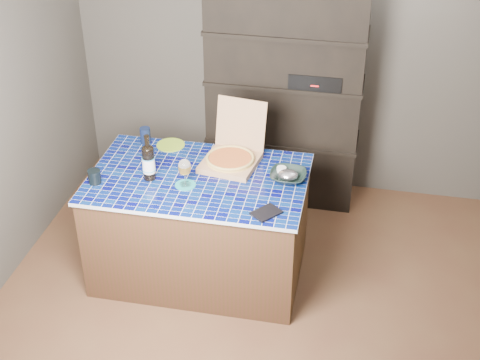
% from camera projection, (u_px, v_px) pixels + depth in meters
% --- Properties ---
extents(room, '(3.50, 3.50, 3.50)m').
position_uv_depth(room, '(248.00, 154.00, 3.83)').
color(room, brown).
rests_on(room, ground).
extents(shelving_unit, '(1.20, 0.41, 1.80)m').
position_uv_depth(shelving_unit, '(285.00, 97.00, 5.28)').
color(shelving_unit, black).
rests_on(shelving_unit, floor).
extents(kitchen_island, '(1.46, 0.93, 0.80)m').
position_uv_depth(kitchen_island, '(200.00, 225.00, 4.68)').
color(kitchen_island, '#45271B').
rests_on(kitchen_island, floor).
extents(pizza_box, '(0.42, 0.49, 0.39)m').
position_uv_depth(pizza_box, '(231.00, 157.00, 4.58)').
color(pizza_box, tan).
rests_on(pizza_box, kitchen_island).
extents(mead_bottle, '(0.09, 0.09, 0.33)m').
position_uv_depth(mead_bottle, '(149.00, 162.00, 4.38)').
color(mead_bottle, black).
rests_on(mead_bottle, kitchen_island).
extents(teal_trivet, '(0.14, 0.14, 0.01)m').
position_uv_depth(teal_trivet, '(185.00, 185.00, 4.38)').
color(teal_trivet, teal).
rests_on(teal_trivet, kitchen_island).
extents(wine_glass, '(0.08, 0.08, 0.19)m').
position_uv_depth(wine_glass, '(185.00, 168.00, 4.31)').
color(wine_glass, white).
rests_on(wine_glass, teal_trivet).
extents(tumbler, '(0.08, 0.08, 0.09)m').
position_uv_depth(tumbler, '(94.00, 177.00, 4.38)').
color(tumbler, black).
rests_on(tumbler, kitchen_island).
extents(dvd_case, '(0.21, 0.21, 0.01)m').
position_uv_depth(dvd_case, '(266.00, 213.00, 4.10)').
color(dvd_case, black).
rests_on(dvd_case, kitchen_island).
extents(bowl, '(0.25, 0.25, 0.06)m').
position_uv_depth(bowl, '(288.00, 176.00, 4.42)').
color(bowl, black).
rests_on(bowl, kitchen_island).
extents(foil_contents, '(0.14, 0.11, 0.06)m').
position_uv_depth(foil_contents, '(288.00, 175.00, 4.41)').
color(foil_contents, '#B4B2BE').
rests_on(foil_contents, bowl).
extents(white_jar, '(0.06, 0.06, 0.05)m').
position_uv_depth(white_jar, '(281.00, 171.00, 4.48)').
color(white_jar, white).
rests_on(white_jar, kitchen_island).
extents(navy_cup, '(0.08, 0.08, 0.12)m').
position_uv_depth(navy_cup, '(145.00, 135.00, 4.83)').
color(navy_cup, black).
rests_on(navy_cup, kitchen_island).
extents(green_trivet, '(0.20, 0.20, 0.01)m').
position_uv_depth(green_trivet, '(171.00, 145.00, 4.83)').
color(green_trivet, '#86B025').
rests_on(green_trivet, kitchen_island).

